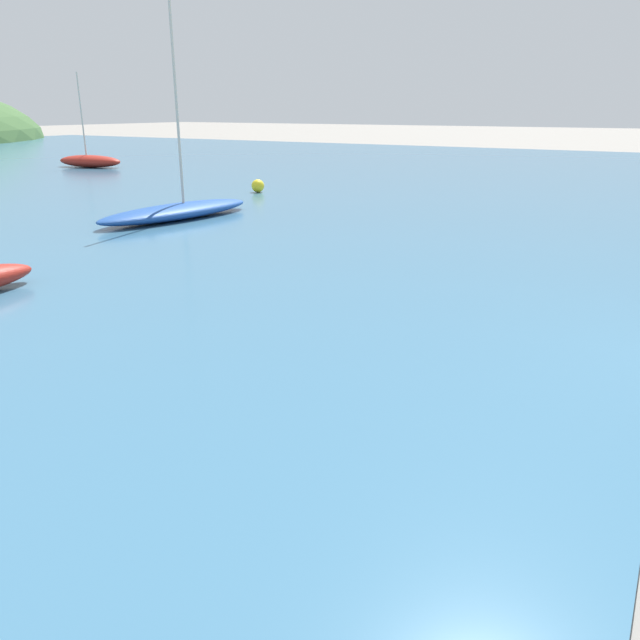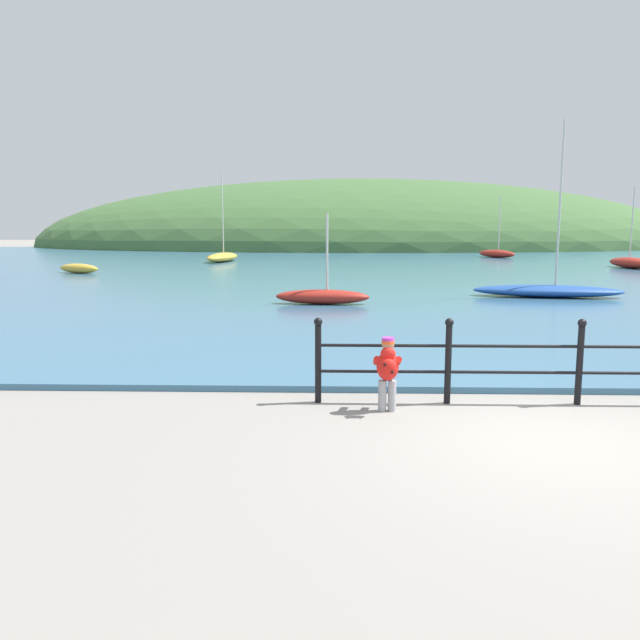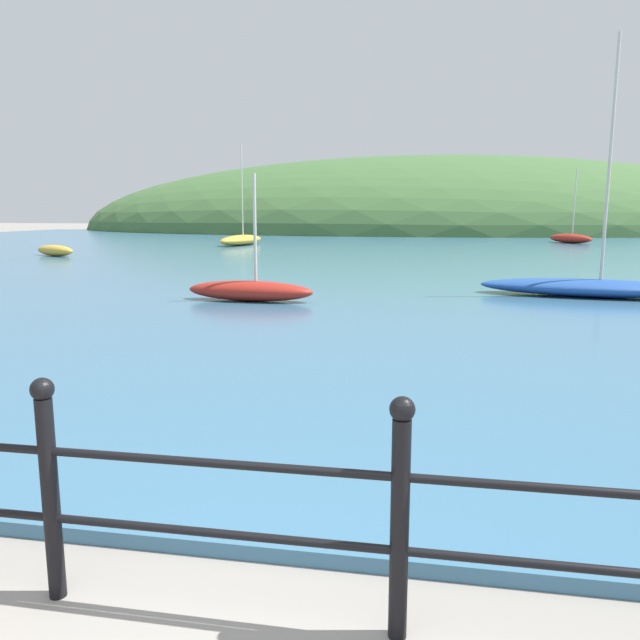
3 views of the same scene
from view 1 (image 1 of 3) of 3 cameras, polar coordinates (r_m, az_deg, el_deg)
boat_red_dinghy at (r=17.45m, az=-12.95°, el=9.76°), size 4.99×1.99×5.74m
boat_nearest_quay at (r=34.27m, az=-20.30°, el=13.49°), size 1.81×3.69×4.48m
mooring_buoy at (r=22.65m, az=-5.70°, el=12.11°), size 0.45×0.45×0.45m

